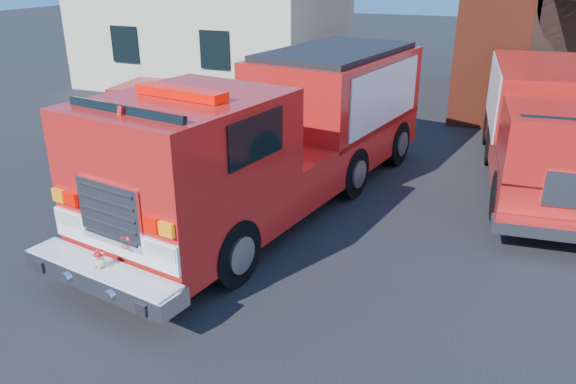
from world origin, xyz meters
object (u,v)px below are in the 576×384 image
at_px(secondary_truck, 546,124).
at_px(fire_engine, 283,132).
at_px(pickup_truck, 161,118).
at_px(side_building, 219,30).

bearing_deg(secondary_truck, fire_engine, -146.11).
bearing_deg(pickup_truck, secondary_truck, 7.08).
height_order(side_building, secondary_truck, side_building).
distance_m(side_building, secondary_truck, 15.61).
distance_m(fire_engine, pickup_truck, 5.30).
bearing_deg(secondary_truck, side_building, 148.18).
distance_m(side_building, fire_engine, 14.22).
distance_m(pickup_truck, secondary_truck, 10.13).
relative_size(side_building, fire_engine, 0.98).
bearing_deg(side_building, secondary_truck, -31.82).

